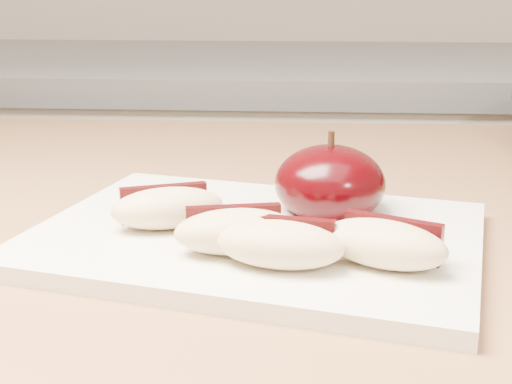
{
  "coord_description": "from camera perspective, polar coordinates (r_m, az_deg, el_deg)",
  "views": [
    {
      "loc": [
        0.1,
        -0.03,
        1.06
      ],
      "look_at": [
        0.07,
        0.4,
        0.94
      ],
      "focal_mm": 50.0,
      "sensor_mm": 36.0,
      "label": 1
    }
  ],
  "objects": [
    {
      "name": "back_cabinet",
      "position": [
        1.37,
        -0.75,
        -9.14
      ],
      "size": [
        2.4,
        0.62,
        0.94
      ],
      "color": "silver",
      "rests_on": "ground"
    },
    {
      "name": "cutting_board",
      "position": [
        0.46,
        0.0,
        -3.67
      ],
      "size": [
        0.32,
        0.26,
        0.01
      ],
      "primitive_type": "cube",
      "rotation": [
        0.0,
        0.0,
        -0.24
      ],
      "color": "silver",
      "rests_on": "island_counter"
    },
    {
      "name": "apple_wedge_b",
      "position": [
        0.42,
        -1.62,
        -3.1
      ],
      "size": [
        0.08,
        0.05,
        0.03
      ],
      "rotation": [
        0.0,
        0.0,
        0.21
      ],
      "color": "#D8BB89",
      "rests_on": "cutting_board"
    },
    {
      "name": "apple_wedge_a",
      "position": [
        0.46,
        -7.12,
        -1.23
      ],
      "size": [
        0.08,
        0.06,
        0.03
      ],
      "rotation": [
        0.0,
        0.0,
        0.35
      ],
      "color": "#D8BB89",
      "rests_on": "cutting_board"
    },
    {
      "name": "apple_wedge_c",
      "position": [
        0.4,
        1.95,
        -4.14
      ],
      "size": [
        0.08,
        0.05,
        0.03
      ],
      "rotation": [
        0.0,
        0.0,
        -0.18
      ],
      "color": "#D8BB89",
      "rests_on": "cutting_board"
    },
    {
      "name": "apple_wedge_d",
      "position": [
        0.4,
        10.25,
        -4.04
      ],
      "size": [
        0.08,
        0.06,
        0.03
      ],
      "rotation": [
        0.0,
        0.0,
        -0.44
      ],
      "color": "#D8BB89",
      "rests_on": "cutting_board"
    },
    {
      "name": "apple_half",
      "position": [
        0.49,
        5.92,
        0.66
      ],
      "size": [
        0.08,
        0.08,
        0.06
      ],
      "rotation": [
        0.0,
        0.0,
        -0.08
      ],
      "color": "black",
      "rests_on": "cutting_board"
    }
  ]
}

